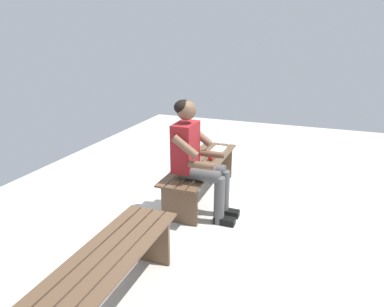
# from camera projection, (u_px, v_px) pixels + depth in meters

# --- Properties ---
(ground_plane) EXTENTS (10.00, 7.00, 0.04)m
(ground_plane) POSITION_uv_depth(u_px,v_px,m) (272.00, 265.00, 2.95)
(ground_plane) COLOR beige
(bench_near) EXTENTS (1.61, 0.44, 0.44)m
(bench_near) POSITION_uv_depth(u_px,v_px,m) (201.00, 170.00, 4.07)
(bench_near) COLOR brown
(bench_near) RESTS_ON ground
(bench_far) EXTENTS (1.59, 0.44, 0.44)m
(bench_far) POSITION_uv_depth(u_px,v_px,m) (100.00, 277.00, 2.27)
(bench_far) COLOR brown
(bench_far) RESTS_ON ground
(person_seated) EXTENTS (0.50, 0.69, 1.24)m
(person_seated) POSITION_uv_depth(u_px,v_px,m) (196.00, 155.00, 3.53)
(person_seated) COLOR maroon
(person_seated) RESTS_ON ground
(apple) EXTENTS (0.07, 0.07, 0.07)m
(apple) POSITION_uv_depth(u_px,v_px,m) (211.00, 157.00, 4.09)
(apple) COLOR red
(apple) RESTS_ON bench_near
(book_open) EXTENTS (0.41, 0.16, 0.02)m
(book_open) POSITION_uv_depth(u_px,v_px,m) (217.00, 151.00, 4.38)
(book_open) COLOR white
(book_open) RESTS_ON bench_near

